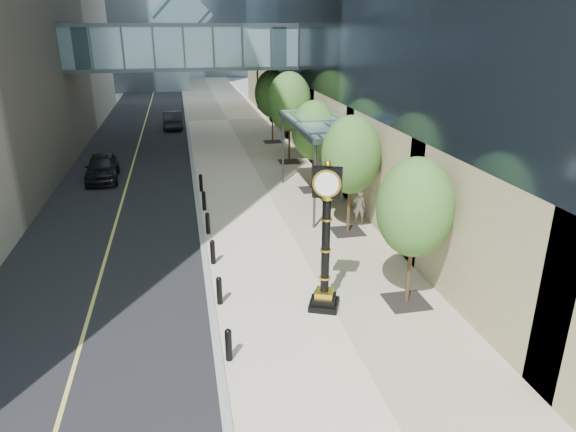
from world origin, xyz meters
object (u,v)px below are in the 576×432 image
object	(u,v)px
pedestrian	(359,206)
car_near	(102,167)
car_far	(172,119)
street_clock	(326,247)

from	to	relation	value
pedestrian	car_near	distance (m)	16.50
pedestrian	car_far	distance (m)	27.81
street_clock	car_far	bearing A→B (deg)	121.45
street_clock	car_near	distance (m)	19.83
pedestrian	street_clock	bearing A→B (deg)	75.03
pedestrian	car_far	world-z (taller)	pedestrian
street_clock	car_far	world-z (taller)	street_clock
car_near	car_far	xyz separation A→B (m)	(4.15, 16.19, -0.01)
pedestrian	car_far	bearing A→B (deg)	-59.16
street_clock	pedestrian	distance (m)	8.35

